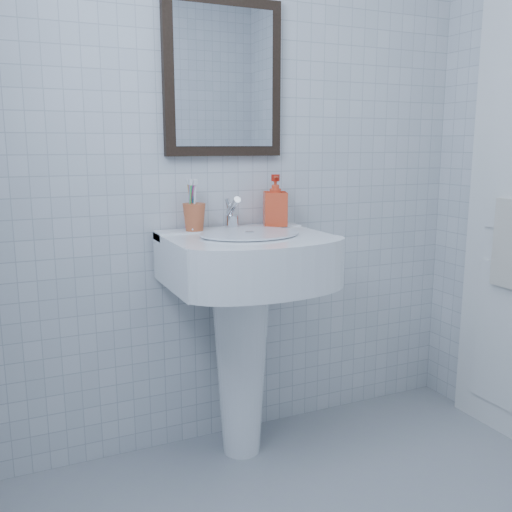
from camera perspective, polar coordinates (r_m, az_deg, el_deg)
name	(u,v)px	position (r m, az deg, el deg)	size (l,w,h in m)	color
wall_back	(238,153)	(2.43, -1.82, 10.22)	(2.20, 0.02, 2.50)	silver
washbasin	(243,308)	(2.30, -1.28, -5.17)	(0.62, 0.45, 0.96)	white
faucet	(232,216)	(2.33, -2.42, 4.06)	(0.05, 0.12, 0.14)	silver
toothbrush_cup	(194,217)	(2.29, -6.19, 3.89)	(0.09, 0.09, 0.11)	#BF5730
soap_dispenser	(275,201)	(2.41, 1.94, 5.56)	(0.10, 0.10, 0.21)	red
wall_mirror	(223,78)	(2.40, -3.27, 17.36)	(0.50, 0.04, 0.62)	black
hand_towel	(510,244)	(2.66, 24.06, 1.11)	(0.03, 0.16, 0.38)	silver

